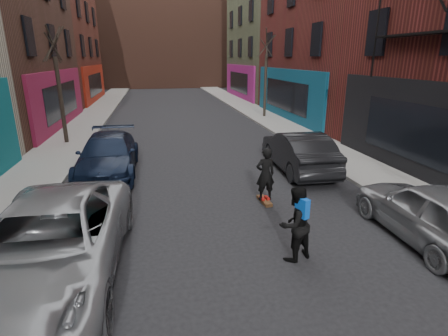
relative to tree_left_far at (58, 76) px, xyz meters
name	(u,v)px	position (x,y,z in m)	size (l,w,h in m)	color
sidewalk_left	(99,110)	(-0.05, 12.00, -3.31)	(2.50, 84.00, 0.13)	gray
sidewalk_right	(245,106)	(12.45, 12.00, -3.31)	(2.50, 84.00, 0.13)	gray
building_far	(162,38)	(6.20, 38.00, 3.62)	(40.00, 10.00, 14.00)	#47281E
tree_left_far	(58,76)	(0.00, 0.00, 0.00)	(2.00, 2.00, 6.50)	black
tree_right_far	(266,68)	(12.40, 6.00, 0.15)	(2.00, 2.00, 6.80)	black
parked_left_far	(49,244)	(2.35, -12.09, -2.57)	(2.69, 5.82, 1.62)	gray
parked_left_end	(108,155)	(2.68, -5.34, -2.64)	(2.07, 5.09, 1.48)	black
parked_right_far	(433,213)	(10.80, -12.18, -2.64)	(1.76, 4.37, 1.49)	gray
parked_right_end	(298,151)	(9.88, -6.30, -2.61)	(1.64, 4.70, 1.55)	black
skateboard	(264,201)	(7.64, -9.14, -3.33)	(0.22, 0.80, 0.10)	brown
skateboarder	(265,174)	(7.64, -9.14, -2.47)	(0.59, 0.39, 1.62)	black
pedestrian	(295,224)	(7.31, -12.27, -2.53)	(0.99, 0.88, 1.68)	black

